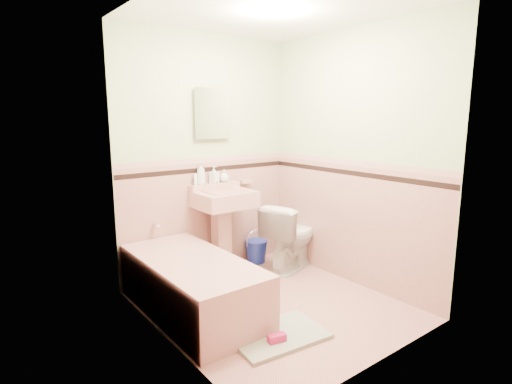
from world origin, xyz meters
TOP-DOWN VIEW (x-y plane):
  - floor at (0.00, 0.00)m, footprint 2.20×2.20m
  - ceiling at (0.00, 0.00)m, footprint 2.20×2.20m
  - wall_back at (0.00, 1.10)m, footprint 2.50×0.00m
  - wall_front at (0.00, -1.10)m, footprint 2.50×0.00m
  - wall_left at (-1.00, 0.00)m, footprint 0.00×2.50m
  - wall_right at (1.00, 0.00)m, footprint 0.00×2.50m
  - wainscot_back at (0.00, 1.09)m, footprint 2.00×0.00m
  - wainscot_front at (0.00, -1.09)m, footprint 2.00×0.00m
  - wainscot_left at (-0.99, 0.00)m, footprint 0.00×2.20m
  - wainscot_right at (0.99, 0.00)m, footprint 0.00×2.20m
  - accent_back at (0.00, 1.08)m, footprint 2.00×0.00m
  - accent_front at (0.00, -1.08)m, footprint 2.00×0.00m
  - accent_left at (-0.98, 0.00)m, footprint 0.00×2.20m
  - accent_right at (0.98, 0.00)m, footprint 0.00×2.20m
  - cap_back at (0.00, 1.08)m, footprint 2.00×0.00m
  - cap_front at (0.00, -1.08)m, footprint 2.00×0.00m
  - cap_left at (-0.98, 0.00)m, footprint 0.00×2.20m
  - cap_right at (0.98, 0.00)m, footprint 0.00×2.20m
  - bathtub at (-0.63, 0.33)m, footprint 0.70×1.50m
  - tub_faucet at (-0.63, 1.05)m, footprint 0.04×0.12m
  - sink at (0.05, 0.86)m, footprint 0.58×0.48m
  - sink_faucet at (0.05, 1.00)m, footprint 0.02×0.02m
  - medicine_cabinet at (0.05, 1.07)m, footprint 0.38×0.04m
  - soap_dish at (0.47, 1.06)m, footprint 0.12×0.07m
  - soap_bottle_left at (-0.11, 1.04)m, footprint 0.11×0.11m
  - soap_bottle_mid at (0.04, 1.04)m, footprint 0.11×0.11m
  - soap_bottle_right at (0.17, 1.04)m, footprint 0.12×0.12m
  - tube at (-0.18, 1.04)m, footprint 0.04×0.04m
  - toilet at (0.75, 0.59)m, footprint 0.82×0.62m
  - bucket at (0.55, 0.97)m, footprint 0.34×0.34m
  - bath_mat at (-0.31, -0.43)m, footprint 0.77×0.56m
  - shoe at (-0.39, -0.51)m, footprint 0.15×0.09m

SIDE VIEW (x-z plane):
  - floor at x=0.00m, z-range 0.00..0.00m
  - bath_mat at x=-0.31m, z-range 0.00..0.03m
  - shoe at x=-0.39m, z-range 0.03..0.08m
  - bucket at x=0.55m, z-range 0.00..0.26m
  - bathtub at x=-0.63m, z-range 0.00..0.45m
  - toilet at x=0.75m, z-range 0.00..0.74m
  - sink at x=0.05m, z-range 0.00..0.91m
  - wainscot_back at x=0.00m, z-range -0.40..1.60m
  - wainscot_front at x=0.00m, z-range -0.40..1.60m
  - wainscot_left at x=-0.99m, z-range -0.50..1.70m
  - wainscot_right at x=0.99m, z-range -0.50..1.70m
  - tub_faucet at x=-0.63m, z-range 0.61..0.65m
  - sink_faucet at x=0.05m, z-range 0.90..1.00m
  - soap_dish at x=0.47m, z-range 0.93..0.97m
  - tube at x=-0.18m, z-range 0.97..1.09m
  - soap_bottle_right at x=0.17m, z-range 0.97..1.11m
  - soap_bottle_mid at x=0.04m, z-range 0.97..1.15m
  - soap_bottle_left at x=-0.11m, z-range 0.97..1.20m
  - accent_left at x=-0.98m, z-range 0.02..2.22m
  - accent_right at x=0.98m, z-range 0.02..2.22m
  - accent_back at x=0.00m, z-range 0.12..2.12m
  - accent_front at x=0.00m, z-range 0.12..2.12m
  - cap_back at x=0.00m, z-range 0.22..2.22m
  - cap_front at x=0.00m, z-range 0.22..2.22m
  - cap_left at x=-0.98m, z-range 0.12..2.32m
  - cap_right at x=0.98m, z-range 0.12..2.32m
  - wall_back at x=0.00m, z-range 0.00..2.50m
  - wall_front at x=0.00m, z-range 0.00..2.50m
  - wall_left at x=-1.00m, z-range 0.00..2.50m
  - wall_right at x=1.00m, z-range 0.00..2.50m
  - medicine_cabinet at x=0.05m, z-range 1.46..1.94m
  - ceiling at x=0.00m, z-range 2.50..2.50m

